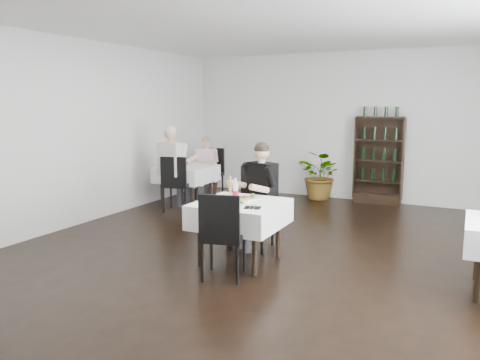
% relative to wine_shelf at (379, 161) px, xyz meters
% --- Properties ---
extents(room_shell, '(9.00, 9.00, 9.00)m').
position_rel_wine_shelf_xyz_m(room_shell, '(-0.60, -4.31, 0.65)').
color(room_shell, black).
rests_on(room_shell, ground).
extents(wine_shelf, '(0.90, 0.28, 1.75)m').
position_rel_wine_shelf_xyz_m(wine_shelf, '(0.00, 0.00, 0.00)').
color(wine_shelf, black).
rests_on(wine_shelf, ground).
extents(main_table, '(1.03, 1.03, 0.77)m').
position_rel_wine_shelf_xyz_m(main_table, '(-0.90, -4.31, -0.23)').
color(main_table, black).
rests_on(main_table, ground).
extents(left_table, '(0.98, 0.98, 0.77)m').
position_rel_wine_shelf_xyz_m(left_table, '(-3.30, -1.81, -0.23)').
color(left_table, black).
rests_on(left_table, ground).
extents(potted_tree, '(1.15, 1.08, 1.02)m').
position_rel_wine_shelf_xyz_m(potted_tree, '(-1.11, -0.11, -0.34)').
color(potted_tree, '#235C1F').
rests_on(potted_tree, ground).
extents(main_chair_far, '(0.54, 0.55, 1.11)m').
position_rel_wine_shelf_xyz_m(main_chair_far, '(-1.01, -3.64, -0.21)').
color(main_chair_far, black).
rests_on(main_chair_far, ground).
extents(main_chair_near, '(0.56, 0.56, 1.00)m').
position_rel_wine_shelf_xyz_m(main_chair_near, '(-0.81, -4.94, -0.27)').
color(main_chair_near, black).
rests_on(main_chair_near, ground).
extents(left_chair_far, '(0.50, 0.51, 1.04)m').
position_rel_wine_shelf_xyz_m(left_chair_far, '(-3.23, -0.97, -0.25)').
color(left_chair_far, black).
rests_on(left_chair_far, ground).
extents(left_chair_near, '(0.58, 0.59, 1.03)m').
position_rel_wine_shelf_xyz_m(left_chair_near, '(-3.15, -2.40, -0.26)').
color(left_chair_near, black).
rests_on(left_chair_near, ground).
extents(diner_main, '(0.65, 0.68, 1.45)m').
position_rel_wine_shelf_xyz_m(diner_main, '(-0.96, -3.64, -0.00)').
color(diner_main, '#424149').
rests_on(diner_main, ground).
extents(diner_left_far, '(0.55, 0.58, 1.31)m').
position_rel_wine_shelf_xyz_m(diner_left_far, '(-3.24, -1.18, -0.09)').
color(diner_left_far, '#424149').
rests_on(diner_left_far, ground).
extents(diner_left_near, '(0.61, 0.61, 1.58)m').
position_rel_wine_shelf_xyz_m(diner_left_near, '(-3.25, -2.31, 0.07)').
color(diner_left_near, '#424149').
rests_on(diner_left_near, ground).
extents(plate_far, '(0.31, 0.31, 0.07)m').
position_rel_wine_shelf_xyz_m(plate_far, '(-0.88, -4.13, -0.06)').
color(plate_far, white).
rests_on(plate_far, main_table).
extents(plate_near, '(0.28, 0.28, 0.07)m').
position_rel_wine_shelf_xyz_m(plate_near, '(-0.85, -4.51, -0.06)').
color(plate_near, white).
rests_on(plate_near, main_table).
extents(pilsner_dark, '(0.07, 0.07, 0.30)m').
position_rel_wine_shelf_xyz_m(pilsner_dark, '(-1.20, -4.40, 0.05)').
color(pilsner_dark, black).
rests_on(pilsner_dark, main_table).
extents(pilsner_lager, '(0.07, 0.07, 0.29)m').
position_rel_wine_shelf_xyz_m(pilsner_lager, '(-1.09, -4.20, 0.04)').
color(pilsner_lager, gold).
rests_on(pilsner_lager, main_table).
extents(coke_bottle, '(0.07, 0.07, 0.28)m').
position_rel_wine_shelf_xyz_m(coke_bottle, '(-1.00, -4.25, 0.04)').
color(coke_bottle, silver).
rests_on(coke_bottle, main_table).
extents(napkin_cutlery, '(0.21, 0.20, 0.02)m').
position_rel_wine_shelf_xyz_m(napkin_cutlery, '(-0.62, -4.55, -0.07)').
color(napkin_cutlery, black).
rests_on(napkin_cutlery, main_table).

